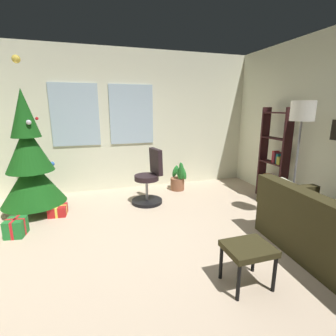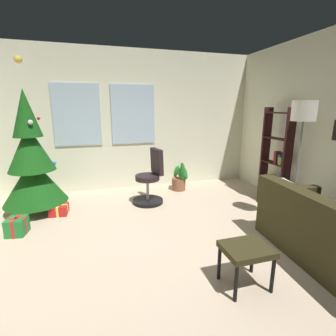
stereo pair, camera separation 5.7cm
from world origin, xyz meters
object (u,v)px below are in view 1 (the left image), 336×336
holiday_tree (30,164)px  potted_plant (179,179)px  gift_box_green (16,227)px  footstool (248,252)px  floor_lamp (301,122)px  bookshelf (274,160)px  gift_box_red (58,210)px  office_chair (149,182)px

holiday_tree → potted_plant: bearing=7.4°
holiday_tree → gift_box_green: holiday_tree is taller
footstool → floor_lamp: (1.51, 1.05, 1.16)m
bookshelf → floor_lamp: (-0.37, -0.90, 0.76)m
gift_box_green → potted_plant: potted_plant is taller
gift_box_red → office_chair: 1.60m
bookshelf → gift_box_green: bearing=-177.9°
gift_box_green → office_chair: bearing=17.9°
floor_lamp → footstool: bearing=-145.3°
footstool → gift_box_red: bearing=130.1°
holiday_tree → bookshelf: size_ratio=1.43×
footstool → gift_box_green: bearing=143.8°
bookshelf → gift_box_red: bearing=174.1°
gift_box_green → holiday_tree: bearing=83.0°
holiday_tree → gift_box_red: (0.37, -0.26, -0.75)m
footstool → bookshelf: (1.88, 1.95, 0.40)m
potted_plant → floor_lamp: bearing=-58.8°
footstool → gift_box_green: footstool is taller
gift_box_red → potted_plant: 2.41m
floor_lamp → potted_plant: floor_lamp is taller
bookshelf → office_chair: bearing=167.7°
holiday_tree → potted_plant: size_ratio=3.91×
gift_box_green → office_chair: office_chair is taller
bookshelf → potted_plant: size_ratio=2.73×
holiday_tree → floor_lamp: holiday_tree is taller
footstool → gift_box_green: 3.04m
bookshelf → floor_lamp: floor_lamp is taller
office_chair → bookshelf: bearing=-12.3°
holiday_tree → gift_box_red: holiday_tree is taller
footstool → potted_plant: potted_plant is taller
bookshelf → floor_lamp: 1.24m
office_chair → bookshelf: 2.37m
floor_lamp → bookshelf: bearing=67.5°
footstool → holiday_tree: 3.54m
floor_lamp → gift_box_green: bearing=169.4°
bookshelf → holiday_tree: bearing=171.1°
gift_box_red → gift_box_green: bearing=-130.2°
bookshelf → potted_plant: (-1.53, 1.01, -0.52)m
floor_lamp → gift_box_red: bearing=159.5°
gift_box_green → footstool: bearing=-36.2°
gift_box_green → bookshelf: size_ratio=0.17×
holiday_tree → floor_lamp: 4.22m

